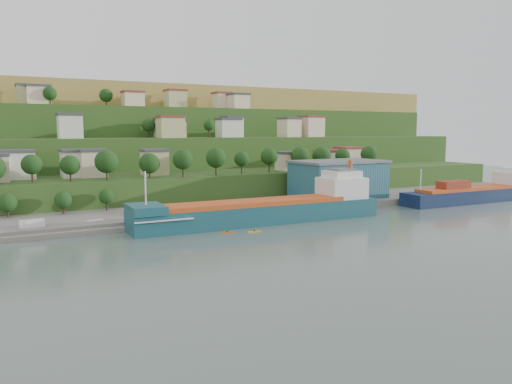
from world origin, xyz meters
TOP-DOWN VIEW (x-y plane):
  - ground at (0.00, 0.00)m, footprint 500.00×500.00m
  - quay at (20.00, 28.00)m, footprint 220.00×26.00m
  - pebble_beach at (-55.00, 22.00)m, footprint 40.00×18.00m
  - hillside at (-0.01, 168.68)m, footprint 360.00×210.37m
  - cargo_ship_near at (1.43, 8.29)m, footprint 71.01×12.79m
  - cargo_ship_far at (85.54, 8.19)m, footprint 57.94×11.19m
  - warehouse at (40.05, 27.73)m, footprint 31.64×20.06m
  - caravan at (-56.81, 19.27)m, footprint 5.72×2.98m
  - dinghy at (-42.02, 21.41)m, footprint 4.72×3.12m
  - kayak_orange at (-14.60, -0.03)m, footprint 3.32×1.76m
  - kayak_yellow at (-8.16, -2.17)m, footprint 3.69×0.87m

SIDE VIEW (x-z plane):
  - ground at x=0.00m, z-range 0.00..0.00m
  - quay at x=20.00m, z-range -2.00..2.00m
  - pebble_beach at x=-55.00m, z-range -1.20..1.20m
  - hillside at x=-0.01m, z-range -47.92..48.08m
  - kayak_orange at x=-14.60m, z-range -0.17..0.66m
  - kayak_yellow at x=-8.16m, z-range -0.19..0.73m
  - dinghy at x=-42.02m, z-range 1.20..2.08m
  - caravan at x=-56.81m, z-range 1.20..3.75m
  - cargo_ship_far at x=85.54m, z-range -5.36..10.31m
  - cargo_ship_near at x=1.43m, z-range -6.19..12.00m
  - warehouse at x=40.05m, z-range 2.03..14.83m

